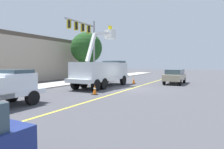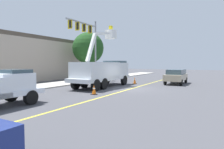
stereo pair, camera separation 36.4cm
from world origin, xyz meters
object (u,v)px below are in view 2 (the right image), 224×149
(traffic_cone_mid_front, at_px, (94,90))
(traffic_signal_mast, at_px, (87,36))
(traffic_cone_mid_rear, at_px, (135,81))
(utility_bucket_truck, at_px, (103,71))
(passing_minivan, at_px, (176,76))

(traffic_cone_mid_front, xyz_separation_m, traffic_signal_mast, (7.41, 7.22, 5.48))
(traffic_cone_mid_rear, relative_size, traffic_signal_mast, 0.10)
(traffic_cone_mid_rear, bearing_deg, utility_bucket_truck, 161.72)
(utility_bucket_truck, xyz_separation_m, passing_minivan, (7.04, -5.45, -0.62))
(utility_bucket_truck, relative_size, passing_minivan, 1.70)
(traffic_cone_mid_front, distance_m, traffic_cone_mid_rear, 8.82)
(traffic_cone_mid_front, height_order, traffic_cone_mid_rear, traffic_cone_mid_rear)
(passing_minivan, distance_m, traffic_cone_mid_front, 11.87)
(traffic_signal_mast, bearing_deg, passing_minivan, -68.25)
(utility_bucket_truck, distance_m, passing_minivan, 8.93)
(utility_bucket_truck, bearing_deg, traffic_cone_mid_rear, -18.28)
(passing_minivan, height_order, traffic_signal_mast, traffic_signal_mast)
(utility_bucket_truck, bearing_deg, traffic_cone_mid_front, -150.85)
(traffic_cone_mid_front, bearing_deg, passing_minivan, -14.54)
(traffic_cone_mid_front, bearing_deg, traffic_signal_mast, 44.23)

